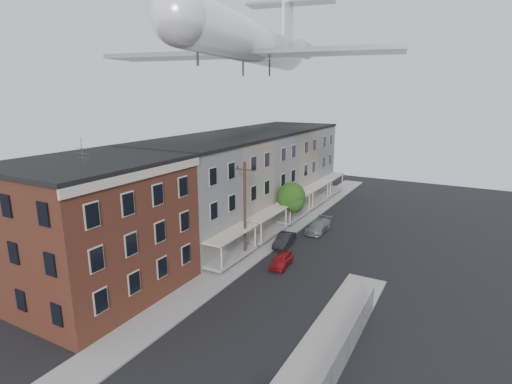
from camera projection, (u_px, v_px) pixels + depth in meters
sidewalk_left at (274, 237)px, 42.21m from camera, size 3.00×62.00×0.12m
sidewalk_right at (310, 373)px, 21.77m from camera, size 3.00×26.00×0.12m
curb_left at (287, 239)px, 41.54m from camera, size 0.15×62.00×0.14m
curb_right at (286, 364)px, 22.44m from camera, size 0.15×26.00×0.14m
corner_building at (96, 228)px, 29.53m from camera, size 10.31×12.30×12.15m
row_house_a at (179, 199)px, 37.61m from camera, size 11.98×7.00×10.30m
row_house_b at (220, 185)px, 43.57m from camera, size 11.98×7.00×10.30m
row_house_c at (251, 174)px, 49.53m from camera, size 11.98×7.00×10.30m
row_house_d at (276, 165)px, 55.49m from camera, size 11.98×7.00×10.30m
row_house_e at (296, 158)px, 61.45m from camera, size 11.98×7.00×10.30m
chainlink_fence at (332, 378)px, 19.99m from camera, size 0.06×18.06×1.90m
utility_pole at (245, 209)px, 36.04m from camera, size 1.80×0.26×9.00m
street_tree at (292, 198)px, 44.63m from camera, size 3.22×3.20×5.20m
car_near at (281, 260)px, 35.13m from camera, size 1.69×3.52×1.16m
car_mid at (284, 240)px, 39.79m from camera, size 1.72×3.91×1.25m
car_far at (318, 226)px, 43.92m from camera, size 1.85×4.53×1.31m
airplane at (255, 43)px, 34.07m from camera, size 24.90×28.45×8.18m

